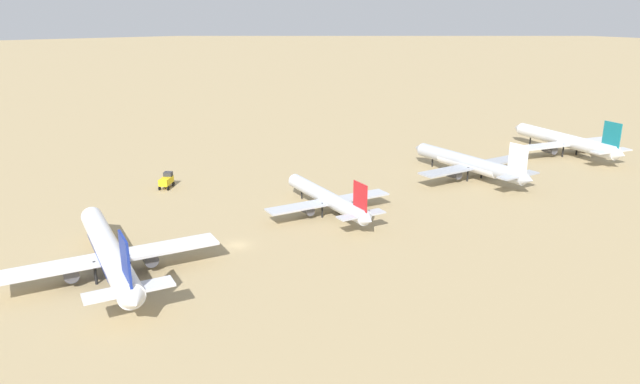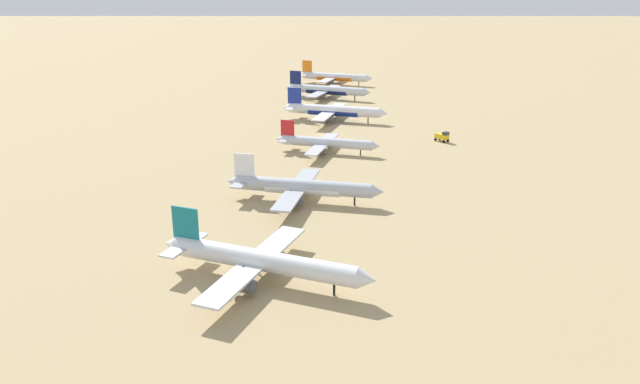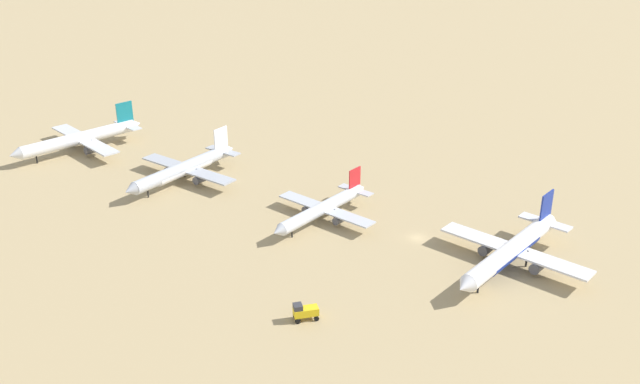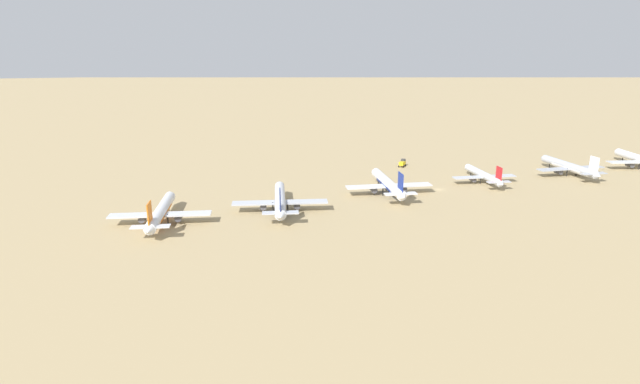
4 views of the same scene
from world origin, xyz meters
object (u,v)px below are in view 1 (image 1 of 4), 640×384
object	(u,v)px
parked_jet_2	(327,198)
service_truck	(166,180)
parked_jet_0	(566,141)
parked_jet_3	(109,252)
parked_jet_1	(469,163)

from	to	relation	value
parked_jet_2	service_truck	bearing A→B (deg)	31.44
parked_jet_0	parked_jet_2	size ratio (longest dim) A/B	1.24
parked_jet_3	service_truck	distance (m)	53.04
parked_jet_3	parked_jet_2	bearing A→B (deg)	-82.20
service_truck	parked_jet_2	bearing A→B (deg)	-148.56
parked_jet_2	parked_jet_3	world-z (taller)	parked_jet_3
parked_jet_2	parked_jet_3	size ratio (longest dim) A/B	0.81
parked_jet_2	parked_jet_0	bearing A→B (deg)	-86.22
parked_jet_1	parked_jet_0	bearing A→B (deg)	-86.55
parked_jet_1	service_truck	size ratio (longest dim) A/B	7.76
parked_jet_0	parked_jet_3	size ratio (longest dim) A/B	1.00
parked_jet_3	service_truck	bearing A→B (deg)	-29.07
parked_jet_1	service_truck	distance (m)	81.60
parked_jet_2	service_truck	xyz separation A→B (m)	(39.48, 24.13, -1.54)
parked_jet_0	parked_jet_2	distance (m)	95.44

